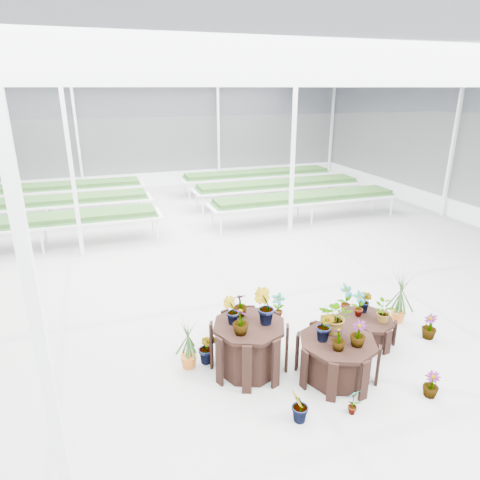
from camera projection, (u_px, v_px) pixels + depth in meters
name	position (u px, v px, depth m)	size (l,w,h in m)	color
ground_plane	(239.00, 307.00, 8.64)	(24.00, 24.00, 0.00)	gray
greenhouse_shell	(238.00, 199.00, 7.88)	(18.00, 24.00, 4.50)	white
steel_frame	(238.00, 199.00, 7.88)	(18.00, 24.00, 4.50)	silver
nursery_benches	(173.00, 202.00, 14.91)	(16.00, 7.00, 0.84)	silver
plinth_tall	(249.00, 347.00, 6.63)	(1.17, 1.17, 0.80)	black
plinth_mid	(337.00, 358.00, 6.49)	(1.21, 1.21, 0.64)	black
plinth_low	(365.00, 329.00, 7.45)	(0.97, 0.97, 0.44)	black
nursery_plants	(315.00, 319.00, 7.01)	(4.55, 3.04, 1.37)	#25471C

